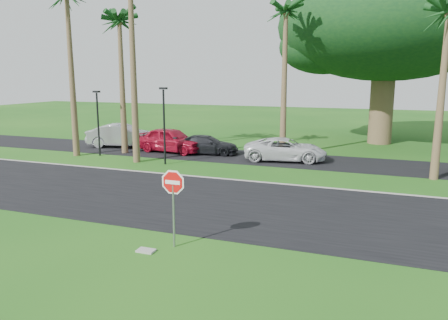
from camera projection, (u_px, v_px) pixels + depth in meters
ground at (198, 217)px, 16.74m from camera, size 120.00×120.00×0.00m
road at (218, 202)px, 18.57m from camera, size 120.00×8.00×0.02m
parking_strip at (277, 159)px, 28.22m from camera, size 120.00×5.00×0.02m
curb at (247, 181)px, 22.29m from camera, size 120.00×0.12×0.06m
stop_sign_near at (173, 192)px, 13.47m from camera, size 1.05×0.07×2.62m
palm_left_mid at (119, 24)px, 28.83m from camera, size 5.00×5.00×10.00m
palm_center at (286, 14)px, 27.85m from camera, size 5.00×5.00×10.50m
canopy_tree at (387, 27)px, 33.16m from camera, size 16.50×16.50×13.12m
streetlight_left at (98, 119)px, 28.97m from camera, size 0.45×0.25×4.34m
streetlight_right at (164, 121)px, 26.12m from camera, size 0.45×0.25×4.64m
car_silver at (123, 136)px, 32.79m from camera, size 5.51×3.02×1.72m
car_red at (171, 140)px, 30.63m from camera, size 5.25×2.59×1.72m
car_dark at (207, 145)px, 29.94m from camera, size 4.59×2.48×1.27m
car_minivan at (285, 150)px, 27.56m from camera, size 5.48×3.20×1.43m
utility_slab at (146, 251)px, 13.41m from camera, size 0.55×0.36×0.06m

